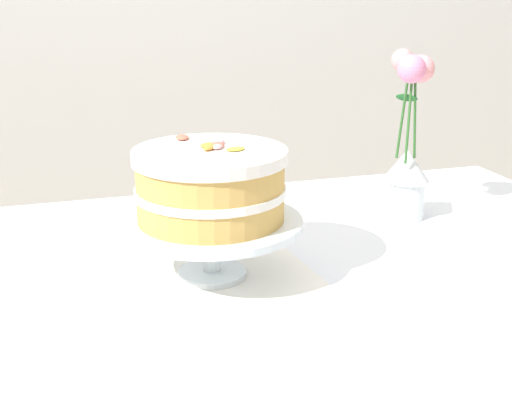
% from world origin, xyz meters
% --- Properties ---
extents(dining_table, '(1.40, 1.00, 0.74)m').
position_xyz_m(dining_table, '(0.00, -0.03, 0.65)').
color(dining_table, white).
rests_on(dining_table, ground).
extents(linen_napkin, '(0.35, 0.35, 0.00)m').
position_xyz_m(linen_napkin, '(-0.12, 0.02, 0.74)').
color(linen_napkin, white).
rests_on(linen_napkin, dining_table).
extents(cake_stand, '(0.29, 0.29, 0.10)m').
position_xyz_m(cake_stand, '(-0.12, 0.02, 0.82)').
color(cake_stand, silver).
rests_on(cake_stand, linen_napkin).
extents(layer_cake, '(0.24, 0.24, 0.12)m').
position_xyz_m(layer_cake, '(-0.12, 0.02, 0.90)').
color(layer_cake, tan).
rests_on(layer_cake, cake_stand).
extents(flower_vase, '(0.09, 0.10, 0.33)m').
position_xyz_m(flower_vase, '(0.32, 0.19, 0.88)').
color(flower_vase, silver).
rests_on(flower_vase, dining_table).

